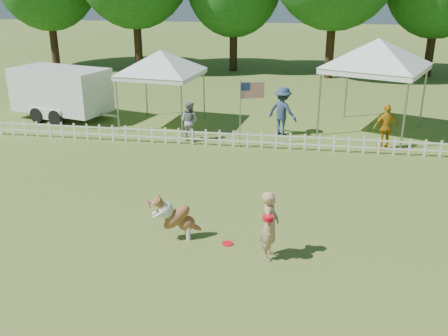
% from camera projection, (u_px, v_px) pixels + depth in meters
% --- Properties ---
extents(ground, '(120.00, 120.00, 0.00)m').
position_uv_depth(ground, '(222.00, 245.00, 11.23)').
color(ground, '#3B641F').
rests_on(ground, ground).
extents(picket_fence, '(22.00, 0.08, 0.60)m').
position_uv_depth(picket_fence, '(254.00, 140.00, 17.58)').
color(picket_fence, white).
rests_on(picket_fence, ground).
extents(handler, '(0.43, 0.60, 1.54)m').
position_uv_depth(handler, '(270.00, 225.00, 10.49)').
color(handler, tan).
rests_on(handler, ground).
extents(dog, '(1.13, 0.75, 1.11)m').
position_uv_depth(dog, '(177.00, 217.00, 11.32)').
color(dog, brown).
rests_on(dog, ground).
extents(frisbee_on_turf, '(0.27, 0.27, 0.02)m').
position_uv_depth(frisbee_on_turf, '(228.00, 244.00, 11.29)').
color(frisbee_on_turf, red).
rests_on(frisbee_on_turf, ground).
extents(canopy_tent_left, '(3.20, 3.20, 2.96)m').
position_uv_depth(canopy_tent_left, '(162.00, 89.00, 19.90)').
color(canopy_tent_left, white).
rests_on(canopy_tent_left, ground).
extents(canopy_tent_right, '(4.42, 4.42, 3.50)m').
position_uv_depth(canopy_tent_right, '(374.00, 87.00, 18.96)').
color(canopy_tent_right, white).
rests_on(canopy_tent_right, ground).
extents(cargo_trailer, '(5.35, 3.43, 2.18)m').
position_uv_depth(cargo_trailer, '(61.00, 93.00, 21.06)').
color(cargo_trailer, white).
rests_on(cargo_trailer, ground).
extents(flag_pole, '(0.88, 0.42, 2.36)m').
position_uv_depth(flag_pole, '(240.00, 115.00, 17.35)').
color(flag_pole, gray).
rests_on(flag_pole, ground).
extents(spectator_a, '(0.88, 0.80, 1.46)m').
position_uv_depth(spectator_a, '(190.00, 121.00, 18.28)').
color(spectator_a, gray).
rests_on(spectator_a, ground).
extents(spectator_b, '(1.37, 1.17, 1.84)m').
position_uv_depth(spectator_b, '(282.00, 111.00, 18.88)').
color(spectator_b, navy).
rests_on(spectator_b, ground).
extents(spectator_c, '(1.01, 0.68, 1.59)m').
position_uv_depth(spectator_c, '(386.00, 127.00, 17.31)').
color(spectator_c, '#C28816').
rests_on(spectator_c, ground).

